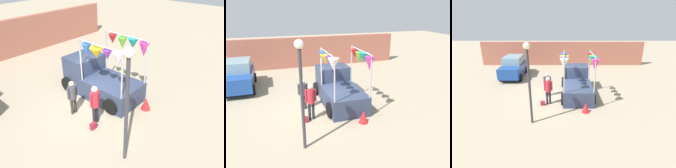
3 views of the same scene
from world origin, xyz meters
TOP-DOWN VIEW (x-y plane):
  - ground_plane at (0.00, 0.00)m, footprint 60.00×60.00m
  - vendor_truck at (1.07, 0.56)m, footprint 2.41×4.12m
  - person_customer at (-0.78, -1.06)m, footprint 0.53×0.34m
  - person_vendor at (-0.94, 0.16)m, footprint 0.53×0.34m
  - handbag at (-1.13, -1.26)m, footprint 0.28×0.16m
  - street_lamp at (-1.47, -3.18)m, footprint 0.32×0.32m
  - brick_boundary_wall at (0.00, 8.57)m, footprint 18.00×0.36m
  - folded_kite_bundle_crimson at (1.44, -2.12)m, footprint 0.59×0.59m

SIDE VIEW (x-z plane):
  - ground_plane at x=0.00m, z-range 0.00..0.00m
  - handbag at x=-1.13m, z-range 0.00..0.28m
  - folded_kite_bundle_crimson at x=1.44m, z-range 0.00..0.60m
  - vendor_truck at x=1.07m, z-range -0.63..2.45m
  - person_vendor at x=-0.94m, z-range 0.17..1.81m
  - person_customer at x=-0.78m, z-range 0.20..1.98m
  - brick_boundary_wall at x=0.00m, z-range 0.00..2.60m
  - street_lamp at x=-1.47m, z-range 0.61..4.74m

